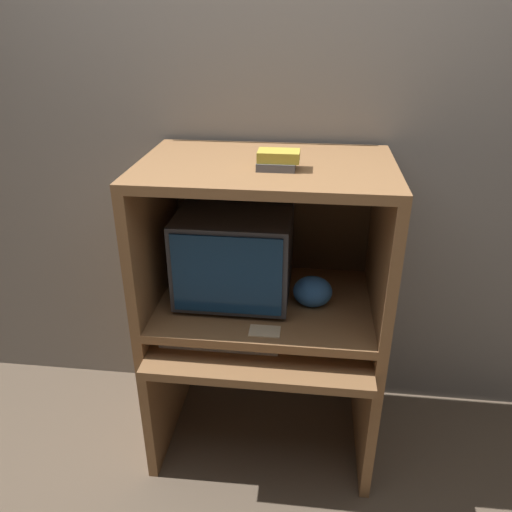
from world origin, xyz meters
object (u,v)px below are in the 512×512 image
object	(u,v)px
crt_monitor	(236,250)
book_stack	(278,160)
snack_bag	(313,292)
keyboard	(221,339)
mouse	(292,345)

from	to	relation	value
crt_monitor	book_stack	bearing A→B (deg)	-36.43
snack_bag	crt_monitor	bearing A→B (deg)	166.71
crt_monitor	snack_bag	world-z (taller)	crt_monitor
keyboard	book_stack	size ratio (longest dim) A/B	3.17
keyboard	snack_bag	xyz separation A→B (m)	(0.35, 0.14, 0.16)
crt_monitor	book_stack	distance (m)	0.47
snack_bag	book_stack	world-z (taller)	book_stack
crt_monitor	snack_bag	distance (m)	0.35
crt_monitor	snack_bag	xyz separation A→B (m)	(0.32, -0.08, -0.13)
snack_bag	book_stack	bearing A→B (deg)	-160.39
crt_monitor	snack_bag	bearing A→B (deg)	-13.29
mouse	snack_bag	distance (m)	0.23
mouse	book_stack	bearing A→B (deg)	128.04
crt_monitor	keyboard	distance (m)	0.36
keyboard	mouse	world-z (taller)	mouse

